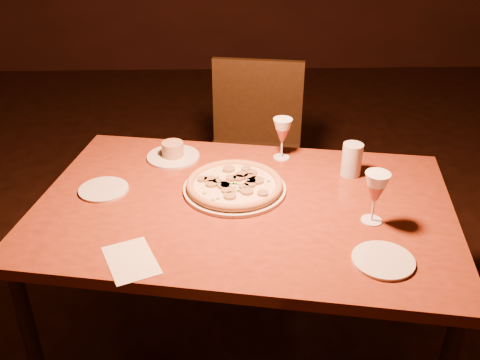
{
  "coord_description": "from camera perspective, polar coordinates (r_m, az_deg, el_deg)",
  "views": [
    {
      "loc": [
        0.02,
        -1.84,
        1.73
      ],
      "look_at": [
        0.07,
        -0.24,
        0.82
      ],
      "focal_mm": 40.0,
      "sensor_mm": 36.0,
      "label": 1
    }
  ],
  "objects": [
    {
      "name": "floor",
      "position": [
        2.52,
        -1.88,
        -13.56
      ],
      "size": [
        7.0,
        7.0,
        0.0
      ],
      "primitive_type": "plane",
      "color": "#321810",
      "rests_on": "ground"
    },
    {
      "name": "dining_table",
      "position": [
        1.86,
        0.4,
        -4.19
      ],
      "size": [
        1.55,
        1.14,
        0.76
      ],
      "rotation": [
        0.0,
        0.0,
        -0.18
      ],
      "color": "maroon",
      "rests_on": "floor"
    },
    {
      "name": "chair_far",
      "position": [
        2.7,
        1.49,
        3.45
      ],
      "size": [
        0.53,
        0.53,
        0.95
      ],
      "rotation": [
        0.0,
        0.0,
        -0.17
      ],
      "color": "black",
      "rests_on": "floor"
    },
    {
      "name": "pizza_plate",
      "position": [
        1.89,
        -0.58,
        -0.56
      ],
      "size": [
        0.37,
        0.37,
        0.04
      ],
      "color": "silver",
      "rests_on": "dining_table"
    },
    {
      "name": "ramekin_saucer",
      "position": [
        2.13,
        -7.16,
        2.89
      ],
      "size": [
        0.21,
        0.21,
        0.07
      ],
      "color": "silver",
      "rests_on": "dining_table"
    },
    {
      "name": "wine_glass_far",
      "position": [
        2.09,
        4.51,
        4.4
      ],
      "size": [
        0.08,
        0.08,
        0.17
      ],
      "primitive_type": null,
      "color": "#AE5048",
      "rests_on": "dining_table"
    },
    {
      "name": "wine_glass_right",
      "position": [
        1.74,
        14.17,
        -1.85
      ],
      "size": [
        0.08,
        0.08,
        0.18
      ],
      "primitive_type": null,
      "color": "#AE5048",
      "rests_on": "dining_table"
    },
    {
      "name": "water_tumbler",
      "position": [
        2.01,
        11.84,
        2.14
      ],
      "size": [
        0.07,
        0.07,
        0.12
      ],
      "primitive_type": "cylinder",
      "color": "silver",
      "rests_on": "dining_table"
    },
    {
      "name": "side_plate_left",
      "position": [
        1.96,
        -14.35,
        -0.98
      ],
      "size": [
        0.17,
        0.17,
        0.01
      ],
      "primitive_type": "cylinder",
      "color": "silver",
      "rests_on": "dining_table"
    },
    {
      "name": "side_plate_near",
      "position": [
        1.62,
        15.03,
        -8.27
      ],
      "size": [
        0.18,
        0.18,
        0.01
      ],
      "primitive_type": "cylinder",
      "color": "silver",
      "rests_on": "dining_table"
    },
    {
      "name": "menu_card",
      "position": [
        1.6,
        -11.55,
        -8.39
      ],
      "size": [
        0.2,
        0.23,
        0.0
      ],
      "primitive_type": "cube",
      "rotation": [
        0.0,
        0.0,
        0.41
      ],
      "color": "silver",
      "rests_on": "dining_table"
    }
  ]
}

